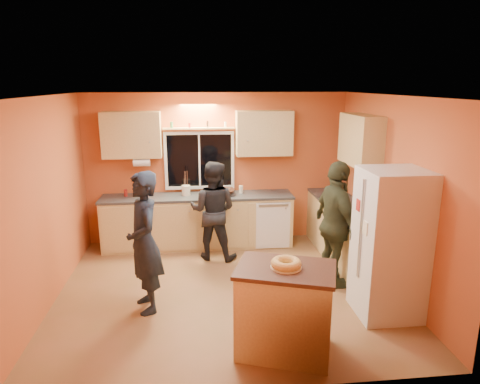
{
  "coord_description": "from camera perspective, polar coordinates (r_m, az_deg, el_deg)",
  "views": [
    {
      "loc": [
        -0.4,
        -5.33,
        2.76
      ],
      "look_at": [
        0.23,
        0.4,
        1.28
      ],
      "focal_mm": 32.0,
      "sensor_mm": 36.0,
      "label": 1
    }
  ],
  "objects": [
    {
      "name": "potted_plant",
      "position": [
        5.84,
        18.47,
        -3.36
      ],
      "size": [
        0.34,
        0.32,
        0.31
      ],
      "primitive_type": "imported",
      "rotation": [
        0.0,
        0.0,
        0.36
      ],
      "color": "gray",
      "rests_on": "right_counter"
    },
    {
      "name": "island",
      "position": [
        4.6,
        5.99,
        -15.32
      ],
      "size": [
        1.15,
        0.96,
        0.95
      ],
      "rotation": [
        0.0,
        0.0,
        -0.34
      ],
      "color": "tan",
      "rests_on": "ground"
    },
    {
      "name": "person_left",
      "position": [
        5.34,
        -12.64,
        -6.61
      ],
      "size": [
        0.6,
        0.74,
        1.76
      ],
      "primitive_type": "imported",
      "rotation": [
        0.0,
        0.0,
        -1.26
      ],
      "color": "black",
      "rests_on": "ground"
    },
    {
      "name": "person_right",
      "position": [
        5.97,
        12.66,
        -4.31
      ],
      "size": [
        0.58,
        1.09,
        1.76
      ],
      "primitive_type": "imported",
      "rotation": [
        0.0,
        0.0,
        1.73
      ],
      "color": "#2B3220",
      "rests_on": "ground"
    },
    {
      "name": "refrigerator",
      "position": [
        5.41,
        19.36,
        -6.56
      ],
      "size": [
        0.72,
        0.7,
        1.8
      ],
      "primitive_type": "cube",
      "color": "silver",
      "rests_on": "ground"
    },
    {
      "name": "ground",
      "position": [
        6.02,
        -1.81,
        -12.89
      ],
      "size": [
        4.5,
        4.5,
        0.0
      ],
      "primitive_type": "plane",
      "color": "brown",
      "rests_on": "ground"
    },
    {
      "name": "back_counter",
      "position": [
        7.41,
        -2.78,
        -3.75
      ],
      "size": [
        4.23,
        0.62,
        0.9
      ],
      "color": "tan",
      "rests_on": "ground"
    },
    {
      "name": "red_box",
      "position": [
        6.47,
        16.07,
        -2.55
      ],
      "size": [
        0.19,
        0.17,
        0.07
      ],
      "primitive_type": "cube",
      "rotation": [
        0.0,
        0.0,
        0.36
      ],
      "color": "maroon",
      "rests_on": "right_counter"
    },
    {
      "name": "person_center",
      "position": [
        6.78,
        -3.63,
        -2.5
      ],
      "size": [
        0.91,
        0.8,
        1.58
      ],
      "primitive_type": "imported",
      "rotation": [
        0.0,
        0.0,
        2.84
      ],
      "color": "black",
      "rests_on": "ground"
    },
    {
      "name": "right_counter",
      "position": [
        6.7,
        14.77,
        -6.24
      ],
      "size": [
        0.62,
        1.84,
        0.9
      ],
      "color": "tan",
      "rests_on": "ground"
    },
    {
      "name": "room_shell",
      "position": [
        5.88,
        -1.08,
        3.21
      ],
      "size": [
        4.54,
        4.04,
        2.61
      ],
      "color": "#BA5D2F",
      "rests_on": "ground"
    },
    {
      "name": "mixing_bowl",
      "position": [
        7.3,
        -2.26,
        0.02
      ],
      "size": [
        0.39,
        0.39,
        0.1
      ],
      "primitive_type": "imported",
      "rotation": [
        0.0,
        0.0,
        -0.0
      ],
      "color": "black",
      "rests_on": "back_counter"
    },
    {
      "name": "bundt_pastry",
      "position": [
        4.37,
        6.17,
        -9.44
      ],
      "size": [
        0.31,
        0.31,
        0.09
      ],
      "primitive_type": "torus",
      "color": "tan",
      "rests_on": "island"
    },
    {
      "name": "utensil_crock",
      "position": [
        7.29,
        -7.21,
        0.21
      ],
      "size": [
        0.14,
        0.14,
        0.17
      ],
      "primitive_type": "cylinder",
      "color": "#EDE8C6",
      "rests_on": "back_counter"
    }
  ]
}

